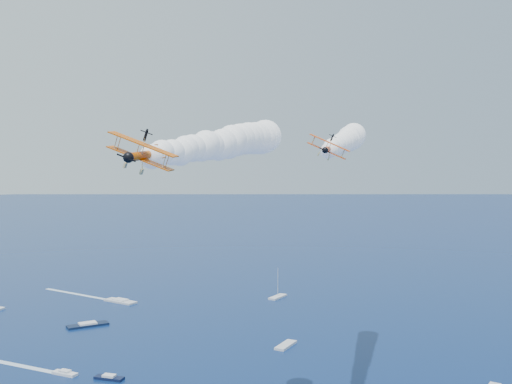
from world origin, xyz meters
TOP-DOWN VIEW (x-y plane):
  - biplane_lead at (22.35, 24.04)m, footprint 11.42×11.49m
  - biplane_trail at (-20.90, 1.50)m, footprint 11.98×12.18m
  - smoke_trail_lead at (43.46, 45.78)m, footprint 64.17×64.14m
  - smoke_trail_trail at (0.68, 22.76)m, footprint 64.17×64.16m
  - spectator_boats at (-13.65, 119.71)m, footprint 206.61×190.50m
  - boat_wakes at (-18.25, 121.16)m, footprint 90.68×148.47m

SIDE VIEW (x-z plane):
  - boat_wakes at x=-18.25m, z-range 0.01..0.05m
  - spectator_boats at x=-13.65m, z-range 0.00..0.70m
  - biplane_trail at x=-20.90m, z-range 52.49..60.63m
  - biplane_lead at x=22.35m, z-range 54.04..62.09m
  - smoke_trail_trail at x=0.68m, z-range 53.18..64.56m
  - smoke_trail_lead at x=43.46m, z-range 54.69..66.07m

